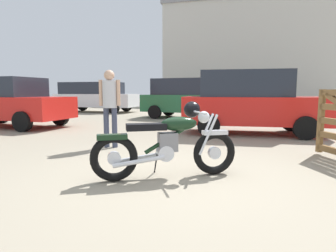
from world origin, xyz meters
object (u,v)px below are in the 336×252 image
(silver_sedan_mid, at_px, (95,96))
(dark_sedan_left, at_px, (250,102))
(vintage_motorcycle, at_px, (170,143))
(pale_sedan_back, at_px, (10,102))
(bystander, at_px, (110,100))
(blue_hatchback_right, at_px, (185,98))

(silver_sedan_mid, bearing_deg, dark_sedan_left, -37.38)
(vintage_motorcycle, bearing_deg, pale_sedan_back, 120.12)
(bystander, height_order, pale_sedan_back, pale_sedan_back)
(bystander, distance_m, dark_sedan_left, 4.11)
(vintage_motorcycle, xyz_separation_m, blue_hatchback_right, (-1.23, 8.88, 0.43))
(bystander, xyz_separation_m, blue_hatchback_right, (0.47, 7.07, -0.10))
(bystander, bearing_deg, blue_hatchback_right, 167.49)
(bystander, distance_m, blue_hatchback_right, 7.08)
(bystander, bearing_deg, pale_sedan_back, -126.92)
(vintage_motorcycle, height_order, blue_hatchback_right, blue_hatchback_right)
(vintage_motorcycle, xyz_separation_m, bystander, (-1.70, 1.81, 0.53))
(vintage_motorcycle, height_order, bystander, bystander)
(dark_sedan_left, xyz_separation_m, silver_sedan_mid, (-8.39, 7.01, 0.02))
(vintage_motorcycle, distance_m, blue_hatchback_right, 8.98)
(vintage_motorcycle, relative_size, blue_hatchback_right, 0.47)
(blue_hatchback_right, bearing_deg, dark_sedan_left, -49.24)
(vintage_motorcycle, distance_m, bystander, 2.54)
(bystander, relative_size, pale_sedan_back, 0.38)
(dark_sedan_left, bearing_deg, pale_sedan_back, 179.88)
(vintage_motorcycle, bearing_deg, bystander, 107.33)
(bystander, height_order, silver_sedan_mid, silver_sedan_mid)
(vintage_motorcycle, xyz_separation_m, dark_sedan_left, (1.37, 4.55, 0.43))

